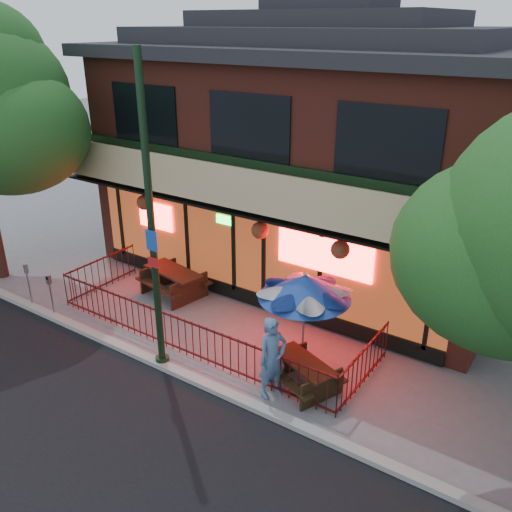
{
  "coord_description": "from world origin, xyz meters",
  "views": [
    {
      "loc": [
        7.8,
        -7.96,
        7.39
      ],
      "look_at": [
        1.02,
        2.0,
        2.16
      ],
      "focal_mm": 38.0,
      "sensor_mm": 36.0,
      "label": 1
    }
  ],
  "objects_px": {
    "parking_meter_near": "(50,289)",
    "parking_meter_far": "(28,278)",
    "picnic_table_left": "(174,279)",
    "pedestrian": "(272,358)",
    "picnic_table_right": "(304,370)",
    "patio_umbrella": "(305,287)",
    "street_light": "(153,240)"
  },
  "relations": [
    {
      "from": "parking_meter_near",
      "to": "parking_meter_far",
      "type": "height_order",
      "value": "parking_meter_far"
    },
    {
      "from": "picnic_table_left",
      "to": "pedestrian",
      "type": "bearing_deg",
      "value": -25.22
    },
    {
      "from": "picnic_table_left",
      "to": "pedestrian",
      "type": "xyz_separation_m",
      "value": [
        4.88,
        -2.3,
        0.41
      ]
    },
    {
      "from": "picnic_table_right",
      "to": "parking_meter_near",
      "type": "xyz_separation_m",
      "value": [
        -7.16,
        -1.1,
        0.4
      ]
    },
    {
      "from": "picnic_table_left",
      "to": "patio_umbrella",
      "type": "bearing_deg",
      "value": -11.12
    },
    {
      "from": "picnic_table_left",
      "to": "picnic_table_right",
      "type": "distance_m",
      "value": 5.58
    },
    {
      "from": "pedestrian",
      "to": "parking_meter_near",
      "type": "bearing_deg",
      "value": 116.91
    },
    {
      "from": "street_light",
      "to": "parking_meter_far",
      "type": "height_order",
      "value": "street_light"
    },
    {
      "from": "street_light",
      "to": "patio_umbrella",
      "type": "xyz_separation_m",
      "value": [
        2.7,
        1.85,
        -1.12
      ]
    },
    {
      "from": "pedestrian",
      "to": "picnic_table_right",
      "type": "bearing_deg",
      "value": -12.86
    },
    {
      "from": "street_light",
      "to": "patio_umbrella",
      "type": "height_order",
      "value": "street_light"
    },
    {
      "from": "parking_meter_near",
      "to": "patio_umbrella",
      "type": "bearing_deg",
      "value": 15.41
    },
    {
      "from": "pedestrian",
      "to": "street_light",
      "type": "bearing_deg",
      "value": 123.11
    },
    {
      "from": "picnic_table_left",
      "to": "patio_umbrella",
      "type": "height_order",
      "value": "patio_umbrella"
    },
    {
      "from": "picnic_table_left",
      "to": "parking_meter_near",
      "type": "xyz_separation_m",
      "value": [
        -1.84,
        -2.8,
        0.32
      ]
    },
    {
      "from": "picnic_table_left",
      "to": "parking_meter_far",
      "type": "distance_m",
      "value": 3.99
    },
    {
      "from": "parking_meter_far",
      "to": "pedestrian",
      "type": "bearing_deg",
      "value": 3.71
    },
    {
      "from": "patio_umbrella",
      "to": "pedestrian",
      "type": "bearing_deg",
      "value": -88.73
    },
    {
      "from": "picnic_table_left",
      "to": "picnic_table_right",
      "type": "relative_size",
      "value": 1.1
    },
    {
      "from": "street_light",
      "to": "parking_meter_near",
      "type": "relative_size",
      "value": 5.68
    },
    {
      "from": "picnic_table_left",
      "to": "patio_umbrella",
      "type": "relative_size",
      "value": 0.87
    },
    {
      "from": "patio_umbrella",
      "to": "pedestrian",
      "type": "xyz_separation_m",
      "value": [
        0.03,
        -1.35,
        -1.1
      ]
    },
    {
      "from": "picnic_table_right",
      "to": "parking_meter_near",
      "type": "bearing_deg",
      "value": -171.26
    },
    {
      "from": "picnic_table_right",
      "to": "patio_umbrella",
      "type": "height_order",
      "value": "patio_umbrella"
    },
    {
      "from": "street_light",
      "to": "pedestrian",
      "type": "height_order",
      "value": "street_light"
    },
    {
      "from": "pedestrian",
      "to": "parking_meter_near",
      "type": "relative_size",
      "value": 1.5
    },
    {
      "from": "picnic_table_right",
      "to": "patio_umbrella",
      "type": "bearing_deg",
      "value": 121.54
    },
    {
      "from": "street_light",
      "to": "picnic_table_left",
      "type": "height_order",
      "value": "street_light"
    },
    {
      "from": "picnic_table_right",
      "to": "picnic_table_left",
      "type": "bearing_deg",
      "value": 162.25
    },
    {
      "from": "street_light",
      "to": "pedestrian",
      "type": "distance_m",
      "value": 3.55
    },
    {
      "from": "picnic_table_right",
      "to": "pedestrian",
      "type": "bearing_deg",
      "value": -125.51
    },
    {
      "from": "street_light",
      "to": "picnic_table_left",
      "type": "relative_size",
      "value": 3.38
    }
  ]
}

